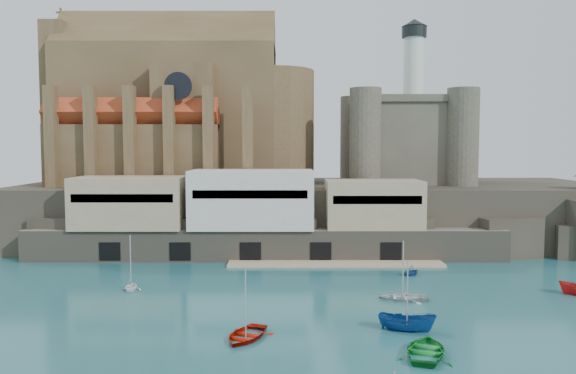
{
  "coord_description": "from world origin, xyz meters",
  "views": [
    {
      "loc": [
        -4.64,
        -59.29,
        16.5
      ],
      "look_at": [
        -4.66,
        32.0,
        9.88
      ],
      "focal_mm": 35.0,
      "sensor_mm": 36.0,
      "label": 1
    }
  ],
  "objects_px": {
    "church": "(180,115)",
    "boat_0": "(246,338)",
    "boat_2": "(407,331)",
    "castle_keep": "(404,136)"
  },
  "relations": [
    {
      "from": "church",
      "to": "boat_0",
      "type": "relative_size",
      "value": 8.25
    },
    {
      "from": "boat_0",
      "to": "boat_2",
      "type": "xyz_separation_m",
      "value": [
        14.3,
        1.95,
        0.0
      ]
    },
    {
      "from": "church",
      "to": "boat_0",
      "type": "height_order",
      "value": "church"
    },
    {
      "from": "church",
      "to": "castle_keep",
      "type": "distance_m",
      "value": 40.39
    },
    {
      "from": "church",
      "to": "castle_keep",
      "type": "relative_size",
      "value": 1.6
    },
    {
      "from": "boat_0",
      "to": "boat_2",
      "type": "height_order",
      "value": "boat_0"
    },
    {
      "from": "boat_0",
      "to": "boat_2",
      "type": "relative_size",
      "value": 1.11
    },
    {
      "from": "castle_keep",
      "to": "boat_2",
      "type": "xyz_separation_m",
      "value": [
        -10.07,
        -51.16,
        -18.31
      ]
    },
    {
      "from": "boat_0",
      "to": "church",
      "type": "bearing_deg",
      "value": 127.75
    },
    {
      "from": "castle_keep",
      "to": "boat_0",
      "type": "height_order",
      "value": "castle_keep"
    }
  ]
}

